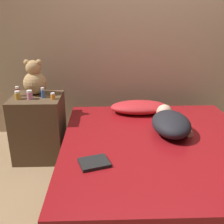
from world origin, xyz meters
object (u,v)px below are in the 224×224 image
(teddy_bear, at_px, (35,79))
(bottle_amber, at_px, (17,95))
(bottle_orange, at_px, (53,96))
(bottle_blue, at_px, (43,93))
(bottle_pink, at_px, (30,95))
(person_lying, at_px, (171,122))
(book, at_px, (94,163))
(pillow, at_px, (139,107))
(bottle_red, at_px, (17,91))

(teddy_bear, distance_m, bottle_amber, 0.24)
(bottle_orange, bearing_deg, bottle_blue, 155.55)
(bottle_pink, distance_m, bottle_blue, 0.12)
(person_lying, xyz_separation_m, bottle_blue, (-1.18, 0.32, 0.19))
(bottle_amber, distance_m, book, 1.14)
(teddy_bear, xyz_separation_m, bottle_pink, (-0.02, -0.17, -0.11))
(pillow, height_order, bottle_orange, bottle_orange)
(bottle_pink, height_order, bottle_amber, bottle_pink)
(bottle_amber, relative_size, bottle_orange, 1.31)
(bottle_red, distance_m, book, 1.23)
(teddy_bear, relative_size, bottle_amber, 4.34)
(pillow, xyz_separation_m, teddy_bear, (-1.07, -0.03, 0.32))
(bottle_pink, bearing_deg, bottle_blue, 18.30)
(bottle_blue, bearing_deg, book, -58.66)
(bottle_blue, relative_size, bottle_orange, 1.64)
(person_lying, bearing_deg, bottle_orange, 167.84)
(bottle_red, height_order, book, bottle_red)
(bottle_pink, bearing_deg, bottle_red, 144.66)
(bottle_pink, height_order, bottle_orange, bottle_pink)
(bottle_pink, height_order, book, bottle_pink)
(bottle_red, bearing_deg, bottle_amber, -73.81)
(person_lying, xyz_separation_m, bottle_pink, (-1.30, 0.29, 0.18))
(pillow, bearing_deg, bottle_red, -175.25)
(person_lying, distance_m, bottle_blue, 1.24)
(bottle_amber, relative_size, book, 0.33)
(pillow, height_order, person_lying, person_lying)
(pillow, distance_m, bottle_blue, 1.01)
(bottle_amber, bearing_deg, bottle_red, 106.19)
(teddy_bear, xyz_separation_m, bottle_blue, (0.10, -0.13, -0.10))
(person_lying, relative_size, bottle_pink, 7.52)
(bottle_blue, distance_m, bottle_amber, 0.24)
(bottle_pink, bearing_deg, bottle_amber, 178.92)
(pillow, height_order, teddy_bear, teddy_bear)
(bottle_pink, xyz_separation_m, bottle_blue, (0.12, 0.04, 0.01))
(person_lying, height_order, bottle_red, bottle_red)
(person_lying, bearing_deg, teddy_bear, 162.64)
(person_lying, bearing_deg, bottle_blue, 166.91)
(bottle_amber, bearing_deg, pillow, 9.61)
(bottle_blue, height_order, bottle_amber, bottle_blue)
(pillow, height_order, bottle_red, bottle_red)
(bottle_orange, bearing_deg, teddy_bear, 138.70)
(bottle_blue, xyz_separation_m, bottle_red, (-0.26, 0.06, -0.00))
(bottle_red, bearing_deg, teddy_bear, 22.87)
(teddy_bear, bearing_deg, person_lying, -19.57)
(pillow, distance_m, book, 1.11)
(bottle_orange, bearing_deg, bottle_amber, 178.16)
(person_lying, relative_size, book, 2.67)
(teddy_bear, xyz_separation_m, bottle_red, (-0.16, -0.07, -0.10))
(bottle_pink, xyz_separation_m, bottle_red, (-0.15, 0.10, 0.01))
(bottle_red, distance_m, bottle_orange, 0.38)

